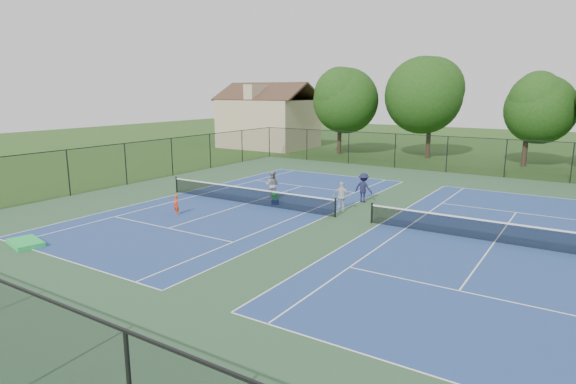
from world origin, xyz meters
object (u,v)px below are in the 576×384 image
Objects in this scene: tree_back_c at (530,105)px; bystander_b at (364,188)px; clapboard_house at (269,121)px; instructor at (272,185)px; bystander_a at (342,197)px; tree_back_b at (431,92)px; ball_hopper at (275,196)px; tree_back_a at (340,97)px; child_player at (176,205)px; ball_crate at (275,202)px.

tree_back_c is 22.25m from bystander_b.
clapboard_house is 6.05× the size of instructor.
tree_back_c is at bearing -121.65° from bystander_a.
clapboard_house reaches higher than instructor.
tree_back_b is 25.39m from bystander_a.
clapboard_house is at bearing -64.01° from bystander_a.
tree_back_b is 22.74m from bystander_b.
ball_hopper is (1.06, -1.24, -0.38)m from instructor.
ball_hopper is (7.58, -23.34, -5.53)m from tree_back_a.
ball_hopper is at bearing -54.16° from clapboard_house.
tree_back_a is 10.47m from clapboard_house.
tree_back_a is at bearing 120.02° from child_player.
tree_back_b is 19.35m from clapboard_house.
clapboard_house is 30.17m from ball_crate.
bystander_a is (7.25, 5.67, 0.28)m from child_player.
child_player is 5.87m from ball_hopper.
tree_back_c is 4.99× the size of bystander_a.
ball_crate is (1.06, -1.24, -0.73)m from instructor.
ball_hopper reaches higher than ball_crate.
child_player is 0.63× the size of instructor.
tree_back_b reaches higher than instructor.
bystander_b is 5.47m from ball_crate.
ball_crate is (-4.04, -0.76, -0.68)m from bystander_a.
child_player is 6.53m from instructor.
instructor is at bearing -95.87° from tree_back_b.
bystander_a is 4.16m from ball_crate.
tree_back_a is at bearing 108.00° from ball_crate.
child_player reaches higher than ball_hopper.
clapboard_house is 6.00× the size of bystander_b.
clapboard_house is 31.18× the size of ball_crate.
tree_back_c reaches higher than child_player.
tree_back_a is 5.44× the size of bystander_a.
bystander_b is at bearing 40.18° from ball_hopper.
bystander_a is 2.74m from bystander_b.
tree_back_b is 0.93× the size of clapboard_house.
tree_back_b is 5.57× the size of bystander_b.
tree_back_c reaches higher than ball_hopper.
clapboard_house is 32.69m from child_player.
clapboard_house is (-19.00, -1.00, -3.50)m from tree_back_b.
tree_back_a is 25.24m from ball_crate.
child_player is at bearing -81.20° from tree_back_a.
ball_hopper is at bearing -5.89° from bystander_a.
ball_hopper is at bearing 78.03° from child_player.
bystander_b is (-6.28, -20.85, -4.58)m from tree_back_c.
clapboard_house is 30.14m from ball_hopper.
child_player is (4.37, -28.26, -5.48)m from tree_back_a.
tree_back_c is (18.00, 1.00, -0.56)m from tree_back_a.
tree_back_c is 26.94m from ball_hopper.
tree_back_b is 28.95× the size of ball_crate.
child_player is 0.62× the size of bystander_b.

